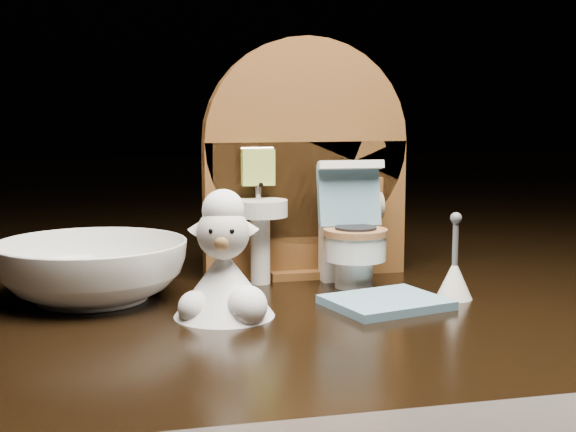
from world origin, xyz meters
The scene contains 6 objects.
backdrop_panel centered at (0.00, 0.06, 0.07)m, with size 0.13×0.05×0.15m.
toy_toilet centered at (0.02, 0.03, 0.03)m, with size 0.04×0.05×0.08m.
bath_mat centered at (0.02, -0.02, 0.00)m, with size 0.06×0.05×0.00m, color #5F8CA3.
toilet_brush centered at (0.07, -0.02, 0.01)m, with size 0.02×0.02×0.05m.
plush_lamb centered at (-0.07, -0.02, 0.02)m, with size 0.05×0.05×0.07m.
ceramic_bowl centered at (-0.13, 0.03, 0.02)m, with size 0.11×0.11×0.03m, color white.
Camera 1 is at (-0.13, -0.43, 0.11)m, focal length 50.00 mm.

